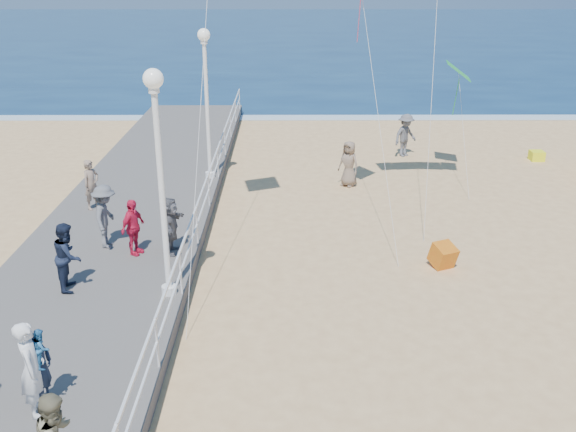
{
  "coord_description": "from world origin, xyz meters",
  "views": [
    {
      "loc": [
        -2.56,
        -13.62,
        7.74
      ],
      "look_at": [
        -2.5,
        2.0,
        1.6
      ],
      "focal_mm": 40.0,
      "sensor_mm": 36.0,
      "label": 1
    }
  ],
  "objects_px": {
    "lamp_post_far": "(206,89)",
    "beach_walker_c": "(349,164)",
    "box_kite": "(443,257)",
    "beach_chair_left": "(537,156)",
    "beach_walker_a": "(405,135)",
    "toddler_held": "(41,348)",
    "spectator_7": "(68,256)",
    "lamp_post_mid": "(160,163)",
    "spectator_5": "(170,225)",
    "spectator_2": "(105,216)",
    "woman_holding_toddler": "(32,368)",
    "spectator_3": "(133,227)",
    "spectator_0": "(41,368)",
    "spectator_6": "(91,185)"
  },
  "relations": [
    {
      "from": "beach_walker_a",
      "to": "beach_chair_left",
      "type": "height_order",
      "value": "beach_walker_a"
    },
    {
      "from": "spectator_7",
      "to": "box_kite",
      "type": "distance_m",
      "value": 9.74
    },
    {
      "from": "spectator_7",
      "to": "beach_walker_c",
      "type": "height_order",
      "value": "spectator_7"
    },
    {
      "from": "lamp_post_mid",
      "to": "beach_walker_c",
      "type": "relative_size",
      "value": 3.12
    },
    {
      "from": "box_kite",
      "to": "beach_chair_left",
      "type": "relative_size",
      "value": 1.09
    },
    {
      "from": "toddler_held",
      "to": "beach_chair_left",
      "type": "xyz_separation_m",
      "value": [
        14.84,
        16.69,
        -1.41
      ]
    },
    {
      "from": "woman_holding_toddler",
      "to": "beach_walker_a",
      "type": "relative_size",
      "value": 0.98
    },
    {
      "from": "lamp_post_mid",
      "to": "spectator_6",
      "type": "bearing_deg",
      "value": 120.56
    },
    {
      "from": "lamp_post_far",
      "to": "spectator_0",
      "type": "bearing_deg",
      "value": -96.65
    },
    {
      "from": "beach_walker_a",
      "to": "beach_walker_c",
      "type": "relative_size",
      "value": 1.08
    },
    {
      "from": "lamp_post_mid",
      "to": "lamp_post_far",
      "type": "distance_m",
      "value": 9.0
    },
    {
      "from": "lamp_post_mid",
      "to": "spectator_2",
      "type": "height_order",
      "value": "lamp_post_mid"
    },
    {
      "from": "spectator_7",
      "to": "beach_chair_left",
      "type": "xyz_separation_m",
      "value": [
        15.85,
        12.17,
        -1.04
      ]
    },
    {
      "from": "lamp_post_far",
      "to": "beach_walker_c",
      "type": "distance_m",
      "value": 5.85
    },
    {
      "from": "beach_walker_c",
      "to": "box_kite",
      "type": "bearing_deg",
      "value": -34.58
    },
    {
      "from": "spectator_2",
      "to": "box_kite",
      "type": "bearing_deg",
      "value": -94.76
    },
    {
      "from": "spectator_5",
      "to": "beach_chair_left",
      "type": "height_order",
      "value": "spectator_5"
    },
    {
      "from": "toddler_held",
      "to": "spectator_7",
      "type": "height_order",
      "value": "spectator_7"
    },
    {
      "from": "beach_walker_a",
      "to": "box_kite",
      "type": "bearing_deg",
      "value": -131.42
    },
    {
      "from": "lamp_post_mid",
      "to": "box_kite",
      "type": "xyz_separation_m",
      "value": [
        7.08,
        2.2,
        -3.36
      ]
    },
    {
      "from": "beach_walker_c",
      "to": "spectator_7",
      "type": "bearing_deg",
      "value": -90.61
    },
    {
      "from": "toddler_held",
      "to": "spectator_5",
      "type": "xyz_separation_m",
      "value": [
        1.1,
        6.55,
        -0.42
      ]
    },
    {
      "from": "toddler_held",
      "to": "spectator_3",
      "type": "xyz_separation_m",
      "value": [
        0.11,
        6.46,
        -0.43
      ]
    },
    {
      "from": "spectator_5",
      "to": "beach_chair_left",
      "type": "distance_m",
      "value": 17.11
    },
    {
      "from": "lamp_post_mid",
      "to": "woman_holding_toddler",
      "type": "height_order",
      "value": "lamp_post_mid"
    },
    {
      "from": "beach_walker_a",
      "to": "box_kite",
      "type": "distance_m",
      "value": 11.01
    },
    {
      "from": "spectator_2",
      "to": "spectator_5",
      "type": "relative_size",
      "value": 1.13
    },
    {
      "from": "spectator_0",
      "to": "box_kite",
      "type": "height_order",
      "value": "spectator_0"
    },
    {
      "from": "lamp_post_mid",
      "to": "toddler_held",
      "type": "xyz_separation_m",
      "value": [
        -1.42,
        -4.2,
        -2.05
      ]
    },
    {
      "from": "spectator_5",
      "to": "box_kite",
      "type": "distance_m",
      "value": 7.45
    },
    {
      "from": "lamp_post_far",
      "to": "spectator_7",
      "type": "height_order",
      "value": "lamp_post_far"
    },
    {
      "from": "toddler_held",
      "to": "spectator_2",
      "type": "bearing_deg",
      "value": -9.81
    },
    {
      "from": "spectator_2",
      "to": "spectator_7",
      "type": "bearing_deg",
      "value": 172.61
    },
    {
      "from": "spectator_3",
      "to": "beach_walker_c",
      "type": "bearing_deg",
      "value": -19.16
    },
    {
      "from": "spectator_0",
      "to": "beach_chair_left",
      "type": "height_order",
      "value": "spectator_0"
    },
    {
      "from": "spectator_3",
      "to": "box_kite",
      "type": "height_order",
      "value": "spectator_3"
    },
    {
      "from": "spectator_5",
      "to": "beach_walker_a",
      "type": "relative_size",
      "value": 0.86
    },
    {
      "from": "lamp_post_far",
      "to": "beach_walker_c",
      "type": "height_order",
      "value": "lamp_post_far"
    },
    {
      "from": "box_kite",
      "to": "spectator_3",
      "type": "bearing_deg",
      "value": 154.84
    },
    {
      "from": "lamp_post_mid",
      "to": "woman_holding_toddler",
      "type": "distance_m",
      "value": 5.19
    },
    {
      "from": "lamp_post_far",
      "to": "spectator_0",
      "type": "xyz_separation_m",
      "value": [
        -1.53,
        -13.08,
        -2.55
      ]
    },
    {
      "from": "spectator_3",
      "to": "spectator_7",
      "type": "bearing_deg",
      "value": 173.6
    },
    {
      "from": "beach_walker_a",
      "to": "spectator_0",
      "type": "bearing_deg",
      "value": -155.71
    },
    {
      "from": "spectator_0",
      "to": "spectator_7",
      "type": "relative_size",
      "value": 0.84
    },
    {
      "from": "toddler_held",
      "to": "spectator_3",
      "type": "relative_size",
      "value": 0.47
    },
    {
      "from": "woman_holding_toddler",
      "to": "toddler_held",
      "type": "height_order",
      "value": "woman_holding_toddler"
    },
    {
      "from": "spectator_7",
      "to": "spectator_0",
      "type": "bearing_deg",
      "value": -177.11
    },
    {
      "from": "spectator_5",
      "to": "spectator_3",
      "type": "bearing_deg",
      "value": 99.17
    },
    {
      "from": "toddler_held",
      "to": "spectator_6",
      "type": "bearing_deg",
      "value": -4.68
    },
    {
      "from": "woman_holding_toddler",
      "to": "beach_walker_c",
      "type": "height_order",
      "value": "woman_holding_toddler"
    }
  ]
}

